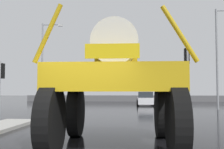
% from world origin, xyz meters
% --- Properties ---
extents(ground_plane, '(120.00, 120.00, 0.00)m').
position_xyz_m(ground_plane, '(0.00, 18.00, 0.00)').
color(ground_plane, black).
extents(oversize_sprayer, '(4.18, 5.31, 3.94)m').
position_xyz_m(oversize_sprayer, '(0.64, 2.94, 1.96)').
color(oversize_sprayer, black).
rests_on(oversize_sprayer, ground).
extents(sedan_ahead, '(1.90, 4.11, 1.52)m').
position_xyz_m(sedan_ahead, '(2.54, 25.87, 0.71)').
color(sedan_ahead, silver).
rests_on(sedan_ahead, ground).
extents(traffic_signal_near_left, '(0.24, 0.54, 3.31)m').
position_xyz_m(traffic_signal_near_left, '(-6.11, 9.15, 2.41)').
color(traffic_signal_near_left, gray).
rests_on(traffic_signal_near_left, ground).
extents(traffic_signal_near_right, '(0.24, 0.54, 4.03)m').
position_xyz_m(traffic_signal_near_right, '(4.01, 9.14, 2.94)').
color(traffic_signal_near_right, gray).
rests_on(traffic_signal_near_right, ground).
extents(streetlight_far_left, '(2.32, 0.24, 9.08)m').
position_xyz_m(streetlight_far_left, '(-8.61, 24.24, 5.05)').
color(streetlight_far_left, gray).
rests_on(streetlight_far_left, ground).
extents(streetlight_far_right, '(2.06, 0.24, 8.94)m').
position_xyz_m(streetlight_far_right, '(8.74, 19.46, 4.95)').
color(streetlight_far_right, gray).
rests_on(streetlight_far_right, ground).
extents(roadside_barrier, '(30.01, 0.24, 0.90)m').
position_xyz_m(roadside_barrier, '(0.00, 36.26, 0.45)').
color(roadside_barrier, '#59595B').
rests_on(roadside_barrier, ground).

